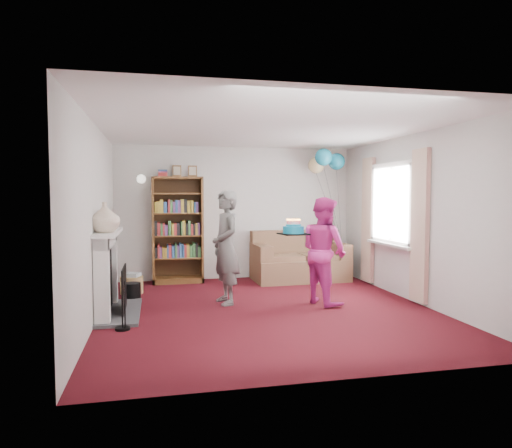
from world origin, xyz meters
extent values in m
plane|color=black|center=(0.00, 0.00, 0.00)|extent=(5.00, 5.00, 0.00)
cube|color=silver|center=(0.00, 2.51, 1.25)|extent=(4.50, 0.02, 2.50)
cube|color=silver|center=(-2.26, 0.00, 1.25)|extent=(0.02, 5.00, 2.50)
cube|color=silver|center=(2.26, 0.00, 1.25)|extent=(0.02, 5.00, 2.50)
cube|color=white|center=(0.00, 0.00, 2.50)|extent=(4.50, 5.00, 0.01)
cube|color=#3F3F42|center=(-2.00, 0.20, 0.02)|extent=(0.55, 1.40, 0.04)
cube|color=white|center=(-2.15, -0.35, 0.53)|extent=(0.18, 0.14, 1.06)
cube|color=white|center=(-2.15, 0.75, 0.53)|extent=(0.18, 0.14, 1.06)
cube|color=white|center=(-2.15, 0.20, 1.00)|extent=(0.18, 1.24, 0.16)
cube|color=white|center=(-2.12, 0.20, 1.10)|extent=(0.28, 1.35, 0.05)
cube|color=black|center=(-2.17, 0.20, 0.48)|extent=(0.10, 0.80, 0.86)
cube|color=black|center=(-1.93, 0.20, 0.33)|extent=(0.02, 0.70, 0.60)
cylinder|color=black|center=(-1.90, -0.58, 0.32)|extent=(0.18, 0.18, 0.64)
cylinder|color=black|center=(-1.87, 1.00, 0.13)|extent=(0.26, 0.26, 0.26)
cube|color=white|center=(2.21, 0.60, 2.08)|extent=(0.08, 1.30, 0.08)
cube|color=white|center=(2.21, 0.60, 0.82)|extent=(0.08, 1.30, 0.08)
cube|color=white|center=(2.24, 0.60, 1.45)|extent=(0.01, 1.15, 1.20)
cube|color=white|center=(2.18, 0.60, 0.79)|extent=(0.14, 1.32, 0.04)
cube|color=beige|center=(2.20, -0.22, 1.15)|extent=(0.07, 0.38, 2.20)
cube|color=beige|center=(2.20, 1.42, 1.15)|extent=(0.07, 0.38, 2.20)
cylinder|color=gold|center=(-1.75, 2.45, 1.90)|extent=(0.04, 0.12, 0.04)
sphere|color=white|center=(-1.75, 2.36, 1.88)|extent=(0.16, 0.16, 0.16)
cube|color=#472B14|center=(-1.12, 2.46, 0.96)|extent=(0.91, 0.04, 1.92)
cube|color=brown|center=(-1.56, 2.27, 0.96)|extent=(0.04, 0.42, 1.92)
cube|color=brown|center=(-0.69, 2.27, 0.96)|extent=(0.04, 0.42, 1.92)
cube|color=brown|center=(-1.12, 2.27, 1.90)|extent=(0.91, 0.42, 0.04)
cube|color=brown|center=(-1.12, 2.27, 0.05)|extent=(0.91, 0.42, 0.10)
cube|color=brown|center=(-1.12, 2.27, 0.45)|extent=(0.83, 0.38, 0.03)
cube|color=brown|center=(-1.12, 2.27, 0.86)|extent=(0.83, 0.38, 0.02)
cube|color=brown|center=(-1.12, 2.27, 1.26)|extent=(0.83, 0.38, 0.02)
cube|color=brown|center=(-1.12, 2.27, 1.62)|extent=(0.83, 0.38, 0.02)
cube|color=maroon|center=(-1.37, 2.25, 1.98)|extent=(0.16, 0.22, 0.12)
cube|color=brown|center=(-1.12, 2.32, 2.03)|extent=(0.16, 0.02, 0.20)
cube|color=brown|center=(-0.84, 2.32, 2.03)|extent=(0.16, 0.02, 0.20)
cube|color=brown|center=(1.12, 2.00, 0.20)|extent=(1.73, 0.91, 0.41)
cube|color=brown|center=(1.12, 2.34, 0.56)|extent=(1.73, 0.24, 0.71)
cube|color=brown|center=(0.37, 2.00, 0.41)|extent=(0.24, 0.86, 0.56)
cube|color=brown|center=(1.86, 2.00, 0.41)|extent=(0.24, 0.86, 0.56)
cube|color=brown|center=(0.73, 1.92, 0.44)|extent=(0.73, 0.61, 0.12)
cube|color=brown|center=(1.50, 1.92, 0.44)|extent=(0.73, 0.61, 0.12)
cylinder|color=olive|center=(-1.90, 1.48, 0.14)|extent=(0.37, 0.37, 0.27)
cube|color=beige|center=(-1.90, 1.48, 0.30)|extent=(0.26, 0.20, 0.06)
imported|color=black|center=(-0.51, 0.47, 0.83)|extent=(0.51, 0.67, 1.66)
imported|color=#BF267D|center=(0.90, 0.17, 0.78)|extent=(0.81, 0.91, 1.56)
cube|color=black|center=(0.43, 0.19, 1.03)|extent=(0.37, 0.37, 0.02)
cylinder|color=#0C6C8C|center=(0.43, 0.19, 1.09)|extent=(0.30, 0.30, 0.10)
cylinder|color=#0C6C8C|center=(0.43, 0.19, 1.15)|extent=(0.22, 0.22, 0.04)
cylinder|color=#D15D80|center=(0.53, 0.19, 1.19)|extent=(0.01, 0.01, 0.09)
sphere|color=orange|center=(0.53, 0.19, 1.24)|extent=(0.02, 0.02, 0.02)
cylinder|color=#D15D80|center=(0.52, 0.22, 1.19)|extent=(0.01, 0.01, 0.09)
sphere|color=orange|center=(0.52, 0.22, 1.24)|extent=(0.02, 0.02, 0.02)
cylinder|color=#D15D80|center=(0.50, 0.25, 1.19)|extent=(0.01, 0.01, 0.09)
sphere|color=orange|center=(0.50, 0.25, 1.24)|extent=(0.02, 0.02, 0.02)
cylinder|color=#D15D80|center=(0.47, 0.27, 1.19)|extent=(0.01, 0.01, 0.09)
sphere|color=orange|center=(0.47, 0.27, 1.24)|extent=(0.02, 0.02, 0.02)
cylinder|color=#D15D80|center=(0.43, 0.28, 1.19)|extent=(0.01, 0.01, 0.09)
sphere|color=orange|center=(0.43, 0.28, 1.24)|extent=(0.02, 0.02, 0.02)
cylinder|color=#D15D80|center=(0.40, 0.27, 1.19)|extent=(0.01, 0.01, 0.09)
sphere|color=orange|center=(0.40, 0.27, 1.24)|extent=(0.02, 0.02, 0.02)
cylinder|color=#D15D80|center=(0.37, 0.25, 1.19)|extent=(0.01, 0.01, 0.09)
sphere|color=orange|center=(0.37, 0.25, 1.24)|extent=(0.02, 0.02, 0.02)
cylinder|color=#D15D80|center=(0.35, 0.22, 1.19)|extent=(0.01, 0.01, 0.09)
sphere|color=orange|center=(0.35, 0.22, 1.24)|extent=(0.02, 0.02, 0.02)
cylinder|color=#D15D80|center=(0.34, 0.19, 1.19)|extent=(0.01, 0.01, 0.09)
sphere|color=orange|center=(0.34, 0.19, 1.24)|extent=(0.02, 0.02, 0.02)
cylinder|color=#D15D80|center=(0.35, 0.15, 1.19)|extent=(0.01, 0.01, 0.09)
sphere|color=orange|center=(0.35, 0.15, 1.24)|extent=(0.02, 0.02, 0.02)
cylinder|color=#D15D80|center=(0.37, 0.12, 1.19)|extent=(0.01, 0.01, 0.09)
sphere|color=orange|center=(0.37, 0.12, 1.24)|extent=(0.02, 0.02, 0.02)
cylinder|color=#D15D80|center=(0.40, 0.10, 1.19)|extent=(0.01, 0.01, 0.09)
sphere|color=orange|center=(0.40, 0.10, 1.24)|extent=(0.02, 0.02, 0.02)
cylinder|color=#D15D80|center=(0.43, 0.10, 1.19)|extent=(0.01, 0.01, 0.09)
sphere|color=orange|center=(0.43, 0.10, 1.24)|extent=(0.02, 0.02, 0.02)
cylinder|color=#D15D80|center=(0.47, 0.10, 1.19)|extent=(0.01, 0.01, 0.09)
sphere|color=orange|center=(0.47, 0.10, 1.24)|extent=(0.02, 0.02, 0.02)
cylinder|color=#D15D80|center=(0.50, 0.12, 1.19)|extent=(0.01, 0.01, 0.09)
sphere|color=orange|center=(0.50, 0.12, 1.24)|extent=(0.02, 0.02, 0.02)
cylinder|color=#D15D80|center=(0.52, 0.15, 1.19)|extent=(0.01, 0.01, 0.09)
sphere|color=orange|center=(0.52, 0.15, 1.24)|extent=(0.02, 0.02, 0.02)
sphere|color=#3F3F3F|center=(1.86, 1.80, 0.68)|extent=(0.02, 0.02, 0.02)
sphere|color=#16738D|center=(1.82, 1.99, 2.22)|extent=(0.31, 0.31, 0.31)
sphere|color=#D8C584|center=(1.49, 2.18, 2.16)|extent=(0.31, 0.31, 0.31)
sphere|color=#16738D|center=(1.49, 1.80, 2.28)|extent=(0.31, 0.31, 0.31)
imported|color=beige|center=(-2.12, -0.15, 1.31)|extent=(0.37, 0.37, 0.38)
camera|label=1|loc=(-1.49, -6.09, 1.59)|focal=32.00mm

